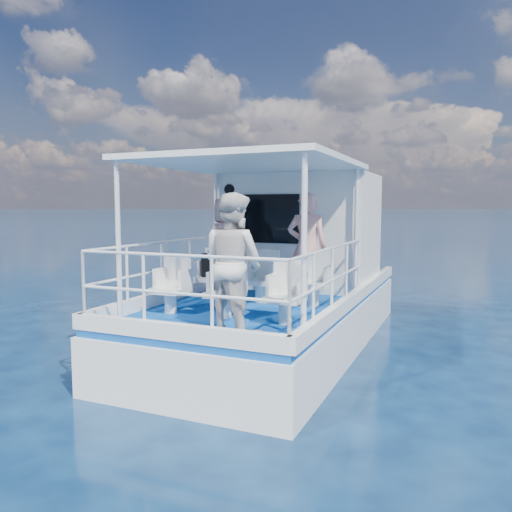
{
  "coord_description": "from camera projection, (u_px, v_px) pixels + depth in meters",
  "views": [
    {
      "loc": [
        3.14,
        -7.29,
        2.45
      ],
      "look_at": [
        0.18,
        -0.4,
        1.72
      ],
      "focal_mm": 35.0,
      "sensor_mm": 36.0,
      "label": 1
    }
  ],
  "objects": [
    {
      "name": "seat_port_aft",
      "position": [
        171.0,
        300.0,
        7.38
      ],
      "size": [
        0.48,
        0.46,
        0.38
      ],
      "primitive_type": "cube",
      "color": "silver",
      "rests_on": "deck"
    },
    {
      "name": "backpack_port",
      "position": [
        211.0,
        265.0,
        8.45
      ],
      "size": [
        0.3,
        0.17,
        0.4
      ],
      "primitive_type": "cube",
      "color": "black",
      "rests_on": "seat_port_fwd"
    },
    {
      "name": "ground",
      "position": [
        256.0,
        358.0,
        8.14
      ],
      "size": [
        2000.0,
        2000.0,
        0.0
      ],
      "primitive_type": "plane",
      "color": "#081C3B",
      "rests_on": "ground"
    },
    {
      "name": "deck",
      "position": [
        278.0,
        297.0,
        8.97
      ],
      "size": [
        2.9,
        6.9,
        0.1
      ],
      "primitive_type": "cube",
      "color": "navy",
      "rests_on": "hull"
    },
    {
      "name": "backpack_center",
      "position": [
        227.0,
        276.0,
        6.98
      ],
      "size": [
        0.28,
        0.16,
        0.42
      ],
      "primitive_type": "cube",
      "color": "black",
      "rests_on": "seat_center_aft"
    },
    {
      "name": "cabin",
      "position": [
        301.0,
        230.0,
        10.05
      ],
      "size": [
        2.85,
        2.0,
        2.2
      ],
      "primitive_type": "cube",
      "color": "white",
      "rests_on": "deck"
    },
    {
      "name": "seat_center_fwd",
      "position": [
        261.0,
        291.0,
        8.21
      ],
      "size": [
        0.48,
        0.46,
        0.38
      ],
      "primitive_type": "cube",
      "color": "silver",
      "rests_on": "deck"
    },
    {
      "name": "seat_stbd_aft",
      "position": [
        285.0,
        310.0,
        6.67
      ],
      "size": [
        0.48,
        0.46,
        0.38
      ],
      "primitive_type": "cube",
      "color": "silver",
      "rests_on": "deck"
    },
    {
      "name": "seat_center_aft",
      "position": [
        225.0,
        305.0,
        7.03
      ],
      "size": [
        0.48,
        0.46,
        0.38
      ],
      "primitive_type": "cube",
      "color": "silver",
      "rests_on": "deck"
    },
    {
      "name": "canopy_posts",
      "position": [
        249.0,
        237.0,
        7.72
      ],
      "size": [
        2.77,
        2.97,
        2.2
      ],
      "color": "white",
      "rests_on": "deck"
    },
    {
      "name": "seat_stbd_fwd",
      "position": [
        313.0,
        294.0,
        7.86
      ],
      "size": [
        0.48,
        0.46,
        0.38
      ],
      "primitive_type": "cube",
      "color": "silver",
      "rests_on": "deck"
    },
    {
      "name": "passenger_stbd_aft",
      "position": [
        233.0,
        263.0,
        6.16
      ],
      "size": [
        1.0,
        0.88,
        1.74
      ],
      "primitive_type": "imported",
      "rotation": [
        0.0,
        0.0,
        2.83
      ],
      "color": "silver",
      "rests_on": "deck"
    },
    {
      "name": "canopy",
      "position": [
        251.0,
        163.0,
        7.65
      ],
      "size": [
        3.0,
        3.2,
        0.08
      ],
      "primitive_type": "cube",
      "color": "white",
      "rests_on": "cabin"
    },
    {
      "name": "hull",
      "position": [
        278.0,
        343.0,
        9.05
      ],
      "size": [
        3.0,
        7.0,
        1.6
      ],
      "primitive_type": "cube",
      "color": "white",
      "rests_on": "ground"
    },
    {
      "name": "passenger_stbd_fwd",
      "position": [
        307.0,
        247.0,
        8.28
      ],
      "size": [
        0.75,
        0.6,
        1.8
      ],
      "primitive_type": "imported",
      "rotation": [
        0.0,
        0.0,
        3.43
      ],
      "color": "#D6938B",
      "rests_on": "deck"
    },
    {
      "name": "panda",
      "position": [
        227.0,
        249.0,
        6.93
      ],
      "size": [
        0.22,
        0.18,
        0.34
      ],
      "primitive_type": null,
      "color": "silver",
      "rests_on": "backpack_center"
    },
    {
      "name": "passenger_port_fwd",
      "position": [
        227.0,
        246.0,
        8.87
      ],
      "size": [
        0.71,
        0.56,
        1.75
      ],
      "primitive_type": "imported",
      "rotation": [
        0.0,
        0.0,
        2.99
      ],
      "color": "#E1A091",
      "rests_on": "deck"
    },
    {
      "name": "railings",
      "position": [
        241.0,
        278.0,
        7.48
      ],
      "size": [
        2.84,
        3.59,
        1.0
      ],
      "primitive_type": null,
      "color": "white",
      "rests_on": "deck"
    },
    {
      "name": "compact_camera",
      "position": [
        211.0,
        252.0,
        8.42
      ],
      "size": [
        0.1,
        0.06,
        0.06
      ],
      "primitive_type": "cube",
      "color": "black",
      "rests_on": "backpack_port"
    },
    {
      "name": "seat_port_fwd",
      "position": [
        212.0,
        287.0,
        8.57
      ],
      "size": [
        0.48,
        0.46,
        0.38
      ],
      "primitive_type": "cube",
      "color": "silver",
      "rests_on": "deck"
    }
  ]
}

